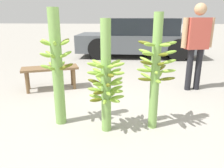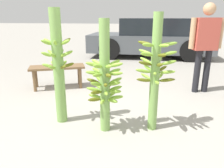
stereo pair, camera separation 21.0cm
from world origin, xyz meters
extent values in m
plane|color=#9E998E|center=(0.00, 0.00, 0.00)|extent=(80.00, 80.00, 0.00)
cylinder|color=#7AA851|center=(-0.61, 0.27, 0.74)|extent=(0.14, 0.14, 1.48)
ellipsoid|color=#84B238|center=(-0.49, 0.24, 1.07)|extent=(0.15, 0.07, 0.09)
ellipsoid|color=#5D6216|center=(-0.53, 0.36, 1.07)|extent=(0.13, 0.13, 0.09)
ellipsoid|color=#5D6216|center=(-0.65, 0.39, 1.07)|extent=(0.08, 0.15, 0.09)
ellipsoid|color=#84B238|center=(-0.74, 0.30, 1.07)|extent=(0.15, 0.07, 0.09)
ellipsoid|color=#84B238|center=(-0.70, 0.17, 1.07)|extent=(0.13, 0.13, 0.09)
ellipsoid|color=#84B238|center=(-0.58, 0.14, 1.07)|extent=(0.08, 0.15, 0.09)
ellipsoid|color=#84B238|center=(-0.50, 0.33, 0.92)|extent=(0.15, 0.11, 0.09)
ellipsoid|color=#84B238|center=(-0.61, 0.40, 0.92)|extent=(0.04, 0.14, 0.09)
ellipsoid|color=#84B238|center=(-0.73, 0.33, 0.92)|extent=(0.15, 0.11, 0.09)
ellipsoid|color=#84B238|center=(-0.73, 0.20, 0.92)|extent=(0.15, 0.11, 0.09)
ellipsoid|color=#84B238|center=(-0.61, 0.14, 0.92)|extent=(0.04, 0.14, 0.09)
ellipsoid|color=#84B238|center=(-0.50, 0.20, 0.92)|extent=(0.15, 0.11, 0.09)
ellipsoid|color=#84B238|center=(-0.64, 0.14, 0.77)|extent=(0.07, 0.15, 0.08)
ellipsoid|color=#5D6216|center=(-0.52, 0.18, 0.77)|extent=(0.14, 0.13, 0.08)
ellipsoid|color=#5D6216|center=(-0.49, 0.31, 0.77)|extent=(0.15, 0.09, 0.08)
ellipsoid|color=#84B238|center=(-0.59, 0.40, 0.77)|extent=(0.07, 0.15, 0.08)
ellipsoid|color=#84B238|center=(-0.71, 0.35, 0.77)|extent=(0.14, 0.13, 0.08)
ellipsoid|color=#84B238|center=(-0.74, 0.22, 0.77)|extent=(0.15, 0.09, 0.08)
cylinder|color=#7AA851|center=(0.01, 0.12, 0.68)|extent=(0.12, 0.12, 1.36)
ellipsoid|color=#84B238|center=(-0.04, -0.01, 0.84)|extent=(0.11, 0.18, 0.09)
ellipsoid|color=#84B238|center=(0.08, 0.00, 0.84)|extent=(0.13, 0.17, 0.09)
ellipsoid|color=#84B238|center=(0.15, 0.10, 0.84)|extent=(0.18, 0.07, 0.09)
ellipsoid|color=#84B238|center=(0.12, 0.21, 0.84)|extent=(0.16, 0.15, 0.09)
ellipsoid|color=#84B238|center=(0.01, 0.26, 0.84)|extent=(0.06, 0.18, 0.09)
ellipsoid|color=#84B238|center=(-0.10, 0.20, 0.84)|extent=(0.17, 0.14, 0.09)
ellipsoid|color=#84B238|center=(-0.12, 0.08, 0.84)|extent=(0.18, 0.09, 0.09)
ellipsoid|color=#84B238|center=(-0.10, 0.20, 0.74)|extent=(0.17, 0.14, 0.07)
ellipsoid|color=#84B238|center=(-0.12, 0.09, 0.74)|extent=(0.18, 0.09, 0.07)
ellipsoid|color=#84B238|center=(-0.04, -0.01, 0.74)|extent=(0.11, 0.18, 0.07)
ellipsoid|color=#5D6216|center=(0.08, 0.00, 0.74)|extent=(0.12, 0.18, 0.07)
ellipsoid|color=#84B238|center=(0.15, 0.09, 0.74)|extent=(0.18, 0.08, 0.07)
ellipsoid|color=#84B238|center=(0.12, 0.21, 0.74)|extent=(0.16, 0.15, 0.07)
ellipsoid|color=#84B238|center=(0.01, 0.26, 0.74)|extent=(0.05, 0.18, 0.07)
ellipsoid|color=#84B238|center=(0.14, 0.07, 0.63)|extent=(0.18, 0.11, 0.10)
ellipsoid|color=#84B238|center=(0.13, 0.19, 0.63)|extent=(0.18, 0.12, 0.10)
ellipsoid|color=#84B238|center=(0.04, 0.26, 0.63)|extent=(0.08, 0.18, 0.10)
ellipsoid|color=#84B238|center=(-0.07, 0.22, 0.63)|extent=(0.15, 0.16, 0.10)
ellipsoid|color=#5D6216|center=(-0.12, 0.12, 0.63)|extent=(0.18, 0.05, 0.10)
ellipsoid|color=#84B238|center=(-0.07, 0.01, 0.63)|extent=(0.14, 0.17, 0.10)
ellipsoid|color=#5D6216|center=(0.05, -0.01, 0.63)|extent=(0.09, 0.18, 0.10)
ellipsoid|color=#84B238|center=(0.14, 0.07, 0.53)|extent=(0.18, 0.11, 0.07)
ellipsoid|color=#84B238|center=(0.14, 0.19, 0.53)|extent=(0.17, 0.13, 0.07)
ellipsoid|color=#5D6216|center=(0.04, 0.26, 0.53)|extent=(0.07, 0.18, 0.07)
ellipsoid|color=#84B238|center=(-0.08, 0.22, 0.53)|extent=(0.15, 0.16, 0.07)
ellipsoid|color=#84B238|center=(-0.12, 0.11, 0.53)|extent=(0.18, 0.06, 0.07)
ellipsoid|color=#5D6216|center=(-0.06, 0.01, 0.53)|extent=(0.14, 0.17, 0.07)
ellipsoid|color=#84B238|center=(0.06, -0.01, 0.53)|extent=(0.09, 0.18, 0.07)
ellipsoid|color=#5D6216|center=(-0.10, 0.04, 0.43)|extent=(0.16, 0.14, 0.06)
ellipsoid|color=#84B238|center=(0.01, -0.02, 0.43)|extent=(0.05, 0.17, 0.06)
ellipsoid|color=#84B238|center=(0.12, 0.03, 0.43)|extent=(0.16, 0.14, 0.06)
ellipsoid|color=#84B238|center=(0.15, 0.15, 0.43)|extent=(0.18, 0.08, 0.06)
ellipsoid|color=#84B238|center=(0.08, 0.25, 0.43)|extent=(0.12, 0.18, 0.06)
ellipsoid|color=#84B238|center=(-0.04, 0.25, 0.43)|extent=(0.11, 0.18, 0.06)
ellipsoid|color=#84B238|center=(-0.12, 0.15, 0.43)|extent=(0.18, 0.08, 0.06)
cylinder|color=#7AA851|center=(0.60, 0.24, 0.71)|extent=(0.11, 0.11, 1.42)
ellipsoid|color=#84B238|center=(0.50, 0.13, 1.07)|extent=(0.16, 0.17, 0.07)
ellipsoid|color=#84B238|center=(0.67, 0.12, 1.07)|extent=(0.13, 0.19, 0.07)
ellipsoid|color=#84B238|center=(0.74, 0.27, 1.07)|extent=(0.20, 0.08, 0.07)
ellipsoid|color=#84B238|center=(0.61, 0.39, 1.07)|extent=(0.06, 0.20, 0.07)
ellipsoid|color=#5D6216|center=(0.47, 0.30, 1.07)|extent=(0.19, 0.12, 0.07)
ellipsoid|color=#5D6216|center=(0.66, 0.11, 0.97)|extent=(0.12, 0.19, 0.08)
ellipsoid|color=#84B238|center=(0.74, 0.26, 0.97)|extent=(0.20, 0.06, 0.08)
ellipsoid|color=#84B238|center=(0.63, 0.38, 0.97)|extent=(0.08, 0.20, 0.08)
ellipsoid|color=#84B238|center=(0.47, 0.31, 0.97)|extent=(0.19, 0.13, 0.08)
ellipsoid|color=#84B238|center=(0.49, 0.15, 0.97)|extent=(0.17, 0.16, 0.08)
ellipsoid|color=#84B238|center=(0.74, 0.24, 0.86)|extent=(0.19, 0.05, 0.09)
ellipsoid|color=#84B238|center=(0.65, 0.38, 0.86)|extent=(0.10, 0.20, 0.09)
ellipsoid|color=#84B238|center=(0.49, 0.33, 0.86)|extent=(0.18, 0.15, 0.09)
ellipsoid|color=#5D6216|center=(0.48, 0.16, 0.86)|extent=(0.18, 0.14, 0.09)
ellipsoid|color=#5D6216|center=(0.64, 0.11, 0.86)|extent=(0.09, 0.20, 0.09)
ellipsoid|color=#84B238|center=(0.46, 0.20, 0.76)|extent=(0.20, 0.09, 0.08)
ellipsoid|color=#84B238|center=(0.59, 0.10, 0.76)|extent=(0.05, 0.19, 0.08)
ellipsoid|color=#84B238|center=(0.73, 0.19, 0.76)|extent=(0.20, 0.10, 0.08)
ellipsoid|color=#5D6216|center=(0.69, 0.35, 0.76)|extent=(0.15, 0.18, 0.08)
ellipsoid|color=#84B238|center=(0.52, 0.36, 0.76)|extent=(0.14, 0.18, 0.08)
ellipsoid|color=#84B238|center=(0.66, 0.37, 0.66)|extent=(0.12, 0.19, 0.08)
ellipsoid|color=#84B238|center=(0.50, 0.34, 0.66)|extent=(0.17, 0.17, 0.08)
ellipsoid|color=#5D6216|center=(0.47, 0.18, 0.66)|extent=(0.19, 0.12, 0.08)
ellipsoid|color=#84B238|center=(0.62, 0.10, 0.66)|extent=(0.07, 0.20, 0.08)
ellipsoid|color=#5D6216|center=(0.74, 0.22, 0.66)|extent=(0.20, 0.07, 0.08)
cylinder|color=black|center=(1.60, 1.86, 0.40)|extent=(0.14, 0.14, 0.79)
cylinder|color=black|center=(1.43, 1.81, 0.40)|extent=(0.14, 0.14, 0.79)
cube|color=#BF4C3F|center=(1.51, 1.84, 1.07)|extent=(0.44, 0.28, 0.56)
cylinder|color=tan|center=(1.76, 1.90, 1.09)|extent=(0.12, 0.12, 0.53)
cylinder|color=tan|center=(1.27, 1.77, 1.09)|extent=(0.12, 0.12, 0.53)
sphere|color=tan|center=(1.51, 1.84, 1.49)|extent=(0.21, 0.21, 0.21)
cube|color=brown|center=(-1.23, 1.64, 0.42)|extent=(1.12, 0.75, 0.04)
cylinder|color=brown|center=(-1.68, 1.60, 0.20)|extent=(0.06, 0.06, 0.40)
cylinder|color=brown|center=(-0.88, 1.93, 0.20)|extent=(0.06, 0.06, 0.40)
cylinder|color=brown|center=(-1.58, 1.35, 0.20)|extent=(0.06, 0.06, 0.40)
cylinder|color=brown|center=(-0.78, 1.68, 0.20)|extent=(0.06, 0.06, 0.40)
cube|color=#4C5156|center=(0.56, 5.52, 0.48)|extent=(4.12, 1.70, 0.58)
cube|color=black|center=(0.72, 5.52, 1.04)|extent=(2.27, 1.57, 0.53)
cylinder|color=black|center=(-0.72, 4.75, 0.35)|extent=(0.70, 0.20, 0.70)
cylinder|color=black|center=(-0.72, 6.29, 0.35)|extent=(0.70, 0.20, 0.70)
cylinder|color=black|center=(1.84, 4.75, 0.35)|extent=(0.70, 0.20, 0.70)
cylinder|color=black|center=(1.83, 6.29, 0.35)|extent=(0.70, 0.20, 0.70)
camera|label=1|loc=(0.28, -2.34, 1.38)|focal=35.00mm
camera|label=2|loc=(0.49, -2.31, 1.38)|focal=35.00mm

